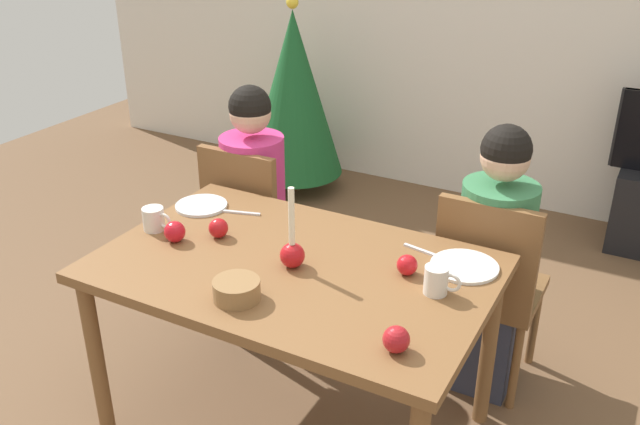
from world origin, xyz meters
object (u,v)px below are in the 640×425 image
apple_by_left_plate (396,339)px  mug_left (154,219)px  person_right_child (492,266)px  mug_right (437,280)px  chair_left (251,222)px  dining_table (294,284)px  apple_by_right_mug (407,265)px  person_left_child (254,208)px  chair_right (488,282)px  apple_near_candle (175,232)px  candle_centerpiece (292,251)px  christmas_tree (294,94)px  bowl_walnuts (237,290)px  apple_far_edge (218,228)px  plate_left (201,206)px  plate_right (464,266)px

apple_by_left_plate → mug_left: bearing=166.6°
person_right_child → mug_right: size_ratio=9.31×
chair_left → mug_right: (1.11, -0.55, 0.29)m
apple_by_left_plate → dining_table: bearing=150.4°
mug_right → apple_by_right_mug: 0.15m
mug_left → dining_table: bearing=2.3°
person_left_child → chair_left: bearing=-90.0°
dining_table → mug_right: mug_right is taller
chair_right → apple_near_candle: 1.27m
candle_centerpiece → christmas_tree: bearing=120.3°
dining_table → bowl_walnuts: bearing=-99.5°
dining_table → apple_far_edge: (-0.36, 0.04, 0.12)m
apple_by_left_plate → mug_right: bearing=90.4°
apple_near_candle → apple_by_left_plate: 1.03m
chair_right → christmas_tree: bearing=140.6°
mug_left → bowl_walnuts: 0.62m
person_left_child → bowl_walnuts: (0.55, -0.92, 0.21)m
christmas_tree → mug_right: christmas_tree is taller
apple_far_edge → person_left_child: bearing=111.7°
person_left_child → apple_by_left_plate: size_ratio=14.46×
plate_left → mug_left: size_ratio=1.70×
mug_right → apple_by_left_plate: mug_right is taller
apple_near_candle → chair_right: bearing=32.8°
mug_left → apple_by_right_mug: 1.01m
apple_by_left_plate → apple_far_edge: size_ratio=1.07×
candle_centerpiece → apple_by_left_plate: bearing=-28.5°
mug_right → apple_far_edge: mug_right is taller
chair_right → mug_left: 1.36m
person_left_child → christmas_tree: christmas_tree is taller
dining_table → chair_left: (-0.60, 0.61, -0.15)m
apple_near_candle → apple_far_edge: size_ratio=1.07×
mug_left → apple_by_left_plate: size_ratio=1.58×
dining_table → candle_centerpiece: bearing=-70.3°
person_left_child → bowl_walnuts: 1.10m
candle_centerpiece → dining_table: bearing=109.7°
mug_right → plate_right: bearing=81.4°
dining_table → apple_by_left_plate: size_ratio=17.27×
person_right_child → christmas_tree: size_ratio=0.88×
person_right_child → mug_left: bearing=-150.5°
chair_right → mug_right: 0.62m
christmas_tree → apple_near_candle: (0.72, -2.12, 0.10)m
bowl_walnuts → apple_far_edge: apple_far_edge is taller
chair_left → christmas_tree: 1.58m
person_right_child → apple_near_candle: (-1.04, -0.70, 0.22)m
person_right_child → candle_centerpiece: 0.89m
candle_centerpiece → mug_right: size_ratio=2.42×
plate_left → apple_by_left_plate: 1.22m
apple_far_edge → chair_left: bearing=112.9°
christmas_tree → apple_near_candle: size_ratio=16.37×
chair_left → candle_centerpiece: bearing=-46.0°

